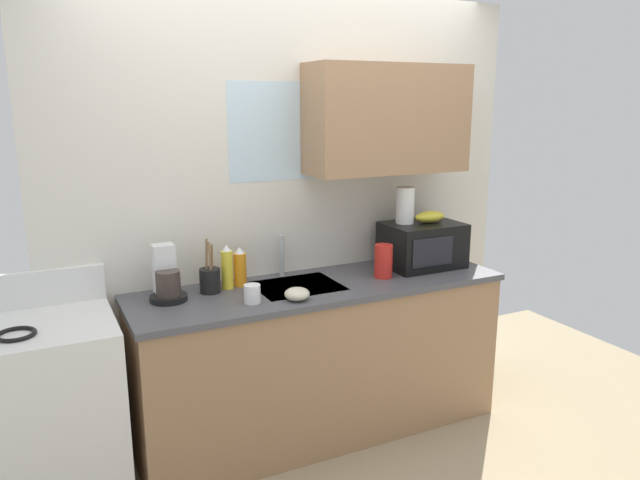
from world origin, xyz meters
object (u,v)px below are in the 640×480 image
stove_range (55,411)px  small_bowl (297,294)px  microwave (422,245)px  dish_soap_bottle_orange (240,268)px  banana_bunch (430,217)px  mug_white (252,294)px  utensil_crock (210,280)px  paper_towel_roll (405,205)px  dish_soap_bottle_yellow (227,268)px  coffee_maker (166,280)px  cereal_canister (383,261)px

stove_range → small_bowl: size_ratio=8.31×
microwave → dish_soap_bottle_orange: 1.14m
stove_range → banana_bunch: size_ratio=5.40×
mug_white → utensil_crock: bearing=118.7°
paper_towel_roll → dish_soap_bottle_yellow: size_ratio=0.90×
dish_soap_bottle_yellow → utensil_crock: bearing=-165.7°
banana_bunch → stove_range: bearing=-178.8°
coffee_maker → cereal_canister: coffee_maker is taller
mug_white → utensil_crock: (-0.14, 0.26, 0.02)m
microwave → cereal_canister: microwave is taller
paper_towel_roll → cereal_canister: size_ratio=1.14×
stove_range → small_bowl: 1.28m
stove_range → small_bowl: bearing=-9.8°
paper_towel_roll → mug_white: 1.15m
dish_soap_bottle_orange → mug_white: (-0.04, -0.30, -0.05)m
paper_towel_roll → utensil_crock: bearing=179.1°
dish_soap_bottle_orange → mug_white: dish_soap_bottle_orange is taller
dish_soap_bottle_orange → small_bowl: dish_soap_bottle_orange is taller
dish_soap_bottle_yellow → cereal_canister: 0.89m
banana_bunch → dish_soap_bottle_orange: bearing=174.5°
dish_soap_bottle_orange → cereal_canister: bearing=-15.1°
paper_towel_roll → dish_soap_bottle_orange: (-1.03, 0.06, -0.28)m
stove_range → cereal_canister: 1.86m
stove_range → paper_towel_roll: size_ratio=4.91×
dish_soap_bottle_orange → stove_range: bearing=-170.9°
utensil_crock → small_bowl: (0.36, -0.32, -0.04)m
banana_bunch → paper_towel_roll: paper_towel_roll is taller
dish_soap_bottle_yellow → stove_range: bearing=-171.1°
banana_bunch → dish_soap_bottle_yellow: banana_bunch is taller
paper_towel_roll → dish_soap_bottle_yellow: 1.14m
paper_towel_roll → cereal_canister: 0.40m
stove_range → cereal_canister: cereal_canister is taller
cereal_canister → small_bowl: (-0.61, -0.15, -0.06)m
utensil_crock → coffee_maker: bearing=-177.1°
paper_towel_roll → utensil_crock: 1.25m
stove_range → coffee_maker: coffee_maker is taller
cereal_canister → utensil_crock: size_ratio=0.65×
stove_range → paper_towel_roll: (2.02, 0.10, 0.82)m
utensil_crock → cereal_canister: bearing=-9.9°
stove_range → mug_white: size_ratio=11.37×
microwave → utensil_crock: size_ratio=1.55×
coffee_maker → cereal_canister: size_ratio=1.46×
stove_range → dish_soap_bottle_orange: size_ratio=4.94×
paper_towel_roll → utensil_crock: size_ratio=0.74×
microwave → dish_soap_bottle_orange: bearing=174.2°
stove_range → utensil_crock: utensil_crock is taller
banana_bunch → small_bowl: (-1.00, -0.25, -0.27)m
dish_soap_bottle_orange → cereal_canister: size_ratio=1.14×
microwave → stove_range: bearing=-178.8°
paper_towel_roll → dish_soap_bottle_orange: bearing=176.5°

